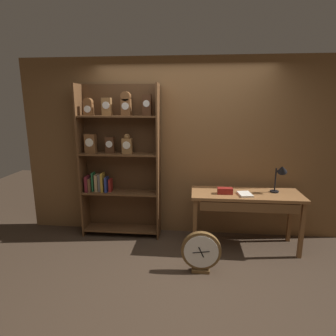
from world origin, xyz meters
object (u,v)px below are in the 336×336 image
workbench (246,200)px  toolbox_small (225,191)px  open_repair_manual (245,194)px  round_clock_large (201,252)px  bookshelf (118,159)px  desk_lamp (281,173)px

workbench → toolbox_small: toolbox_small is taller
toolbox_small → open_repair_manual: toolbox_small is taller
workbench → round_clock_large: (-0.60, -0.64, -0.43)m
bookshelf → desk_lamp: (2.24, -0.23, -0.10)m
desk_lamp → open_repair_manual: 0.55m
round_clock_large → workbench: bearing=46.8°
toolbox_small → round_clock_large: (-0.31, -0.60, -0.57)m
toolbox_small → open_repair_manual: bearing=-7.3°
workbench → toolbox_small: bearing=-171.9°
desk_lamp → round_clock_large: bearing=-146.2°
workbench → round_clock_large: size_ratio=2.87×
bookshelf → toolbox_small: bookshelf is taller
open_repair_manual → toolbox_small: bearing=163.8°
toolbox_small → open_repair_manual: size_ratio=0.90×
toolbox_small → round_clock_large: 0.88m
bookshelf → open_repair_manual: size_ratio=10.11×
round_clock_large → desk_lamp: bearing=33.8°
bookshelf → round_clock_large: (1.21, -0.92, -0.91)m
toolbox_small → desk_lamp: bearing=7.4°
open_repair_manual → round_clock_large: bearing=-143.9°
toolbox_small → workbench: bearing=8.1°
workbench → toolbox_small: size_ratio=7.32×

